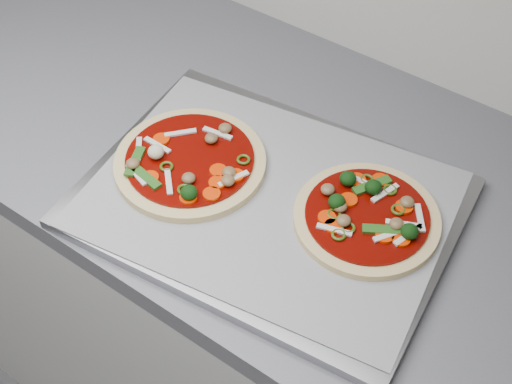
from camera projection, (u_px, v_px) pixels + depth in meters
The scene contains 6 objects.
base_cabinet at pixel (173, 262), 1.53m from camera, with size 3.60×0.60×0.86m, color silver.
countertop at pixel (150, 104), 1.19m from camera, with size 3.60×0.60×0.04m, color slate.
baking_tray at pixel (268, 203), 1.01m from camera, with size 0.51×0.38×0.02m, color gray.
parchment at pixel (268, 199), 1.00m from camera, with size 0.49×0.36×0.00m, color #96969C.
pizza_left at pixel (190, 162), 1.03m from camera, with size 0.30×0.30×0.04m.
pizza_right at pixel (367, 215), 0.97m from camera, with size 0.24×0.24×0.03m.
Camera 1 is at (0.67, 0.67, 1.67)m, focal length 50.00 mm.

